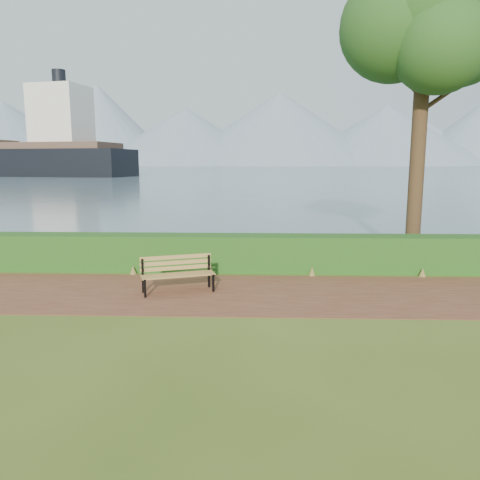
{
  "coord_description": "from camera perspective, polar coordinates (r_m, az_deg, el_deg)",
  "views": [
    {
      "loc": [
        0.1,
        -10.11,
        3.0
      ],
      "look_at": [
        -0.29,
        1.2,
        1.1
      ],
      "focal_mm": 35.0,
      "sensor_mm": 36.0,
      "label": 1
    }
  ],
  "objects": [
    {
      "name": "water",
      "position": [
        270.13,
        1.99,
        8.87
      ],
      "size": [
        700.0,
        510.0,
        0.0
      ],
      "primitive_type": "cube",
      "color": "#405868",
      "rests_on": "ground"
    },
    {
      "name": "bench",
      "position": [
        10.98,
        -7.65,
        -3.8
      ],
      "size": [
        1.74,
        1.03,
        0.84
      ],
      "rotation": [
        0.0,
        0.0,
        0.35
      ],
      "color": "black",
      "rests_on": "ground"
    },
    {
      "name": "mountains",
      "position": [
        417.0,
        0.73,
        12.9
      ],
      "size": [
        585.0,
        190.0,
        70.0
      ],
      "color": "gray",
      "rests_on": "ground"
    },
    {
      "name": "path",
      "position": [
        10.84,
        1.37,
        -6.52
      ],
      "size": [
        40.0,
        3.4,
        0.01
      ],
      "primitive_type": "cube",
      "color": "#572C1D",
      "rests_on": "ground"
    },
    {
      "name": "ground",
      "position": [
        10.55,
        1.35,
        -7.0
      ],
      "size": [
        140.0,
        140.0,
        0.0
      ],
      "primitive_type": "plane",
      "color": "#405618",
      "rests_on": "ground"
    },
    {
      "name": "hedge",
      "position": [
        12.96,
        1.49,
        -1.6
      ],
      "size": [
        32.0,
        0.85,
        1.0
      ],
      "primitive_type": "cube",
      "color": "#134514",
      "rests_on": "ground"
    },
    {
      "name": "tree",
      "position": [
        15.45,
        21.69,
        23.7
      ],
      "size": [
        4.86,
        4.05,
        9.35
      ],
      "rotation": [
        0.0,
        0.0,
        -0.22
      ],
      "color": "#372616",
      "rests_on": "ground"
    }
  ]
}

